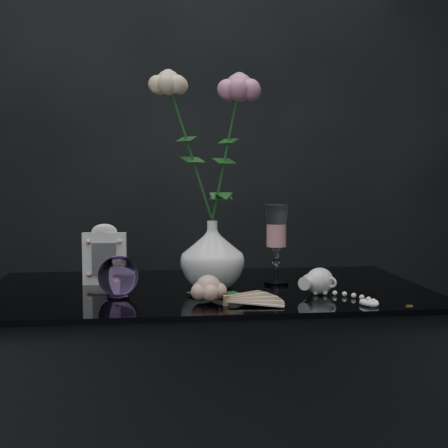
{
  "coord_description": "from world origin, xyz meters",
  "views": [
    {
      "loc": [
        -0.13,
        -1.43,
        1.04
      ],
      "look_at": [
        0.03,
        -0.01,
        0.92
      ],
      "focal_mm": 50.0,
      "sensor_mm": 36.0,
      "label": 1
    }
  ],
  "objects": [
    {
      "name": "picture_frame",
      "position": [
        -0.25,
        0.12,
        0.84
      ],
      "size": [
        0.12,
        0.1,
        0.15
      ],
      "primitive_type": null,
      "rotation": [
        0.0,
        0.0,
        -0.11
      ],
      "color": "white",
      "rests_on": "table"
    },
    {
      "name": "paperweight",
      "position": [
        -0.21,
        -0.03,
        0.81
      ],
      "size": [
        0.11,
        0.11,
        0.09
      ],
      "primitive_type": null,
      "rotation": [
        0.0,
        0.0,
        -0.27
      ],
      "color": "#A27CCA",
      "rests_on": "table"
    },
    {
      "name": "wine_glass",
      "position": [
        0.17,
        0.08,
        0.86
      ],
      "size": [
        0.07,
        0.07,
        0.2
      ],
      "primitive_type": null,
      "rotation": [
        0.0,
        0.0,
        -0.26
      ],
      "color": "white",
      "rests_on": "table"
    },
    {
      "name": "vase",
      "position": [
        0.01,
        0.06,
        0.84
      ],
      "size": [
        0.16,
        0.16,
        0.16
      ],
      "primitive_type": "imported",
      "rotation": [
        0.0,
        0.0,
        0.03
      ],
      "color": "white",
      "rests_on": "table"
    },
    {
      "name": "paper_fan",
      "position": [
        0.02,
        -0.15,
        0.77
      ],
      "size": [
        0.26,
        0.22,
        0.03
      ],
      "primitive_type": null,
      "rotation": [
        0.0,
        0.0,
        0.12
      ],
      "color": "beige",
      "rests_on": "table"
    },
    {
      "name": "pearl_jar",
      "position": [
        0.25,
        -0.05,
        0.79
      ],
      "size": [
        0.31,
        0.31,
        0.06
      ],
      "primitive_type": null,
      "rotation": [
        0.0,
        0.0,
        -0.75
      ],
      "color": "white",
      "rests_on": "table"
    },
    {
      "name": "loose_rose",
      "position": [
        -0.01,
        -0.11,
        0.79
      ],
      "size": [
        0.16,
        0.19,
        0.06
      ],
      "primitive_type": null,
      "rotation": [
        0.0,
        0.0,
        -0.2
      ],
      "color": "#E1AD91",
      "rests_on": "table"
    },
    {
      "name": "table",
      "position": [
        0.0,
        0.05,
        0.38
      ],
      "size": [
        1.05,
        0.58,
        0.76
      ],
      "color": "black",
      "rests_on": "ground"
    },
    {
      "name": "roses",
      "position": [
        0.0,
        0.05,
        1.13
      ],
      "size": [
        0.25,
        0.12,
        0.41
      ],
      "color": "beige",
      "rests_on": "vase"
    }
  ]
}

